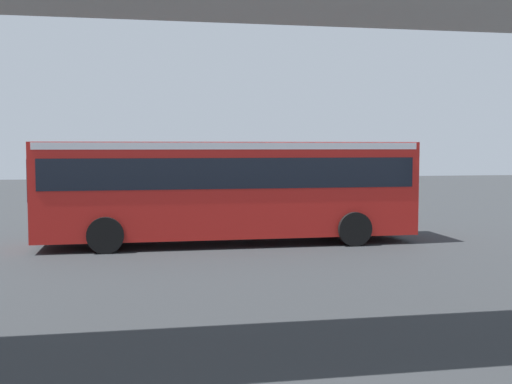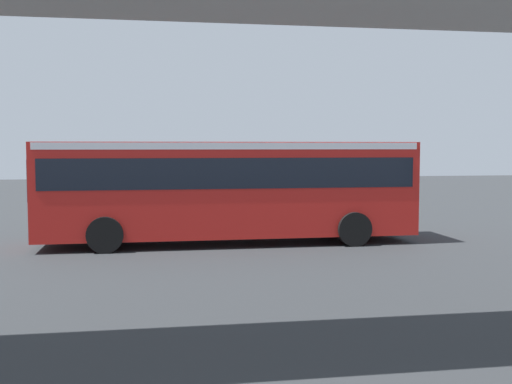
% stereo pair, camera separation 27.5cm
% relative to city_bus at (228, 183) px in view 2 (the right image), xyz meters
% --- Properties ---
extents(ground, '(80.00, 80.00, 0.00)m').
position_rel_city_bus_xyz_m(ground, '(1.12, -0.49, -1.88)').
color(ground, '#2D3033').
extents(city_bus, '(11.54, 2.85, 3.15)m').
position_rel_city_bus_xyz_m(city_bus, '(0.00, 0.00, 0.00)').
color(city_bus, red).
rests_on(city_bus, ground).
extents(traffic_sign, '(0.08, 0.60, 2.80)m').
position_rel_city_bus_xyz_m(traffic_sign, '(-4.61, -3.71, 0.01)').
color(traffic_sign, slate).
rests_on(traffic_sign, ground).
extents(lane_dash_leftmost, '(2.00, 0.20, 0.01)m').
position_rel_city_bus_xyz_m(lane_dash_leftmost, '(-6.88, -3.93, -1.88)').
color(lane_dash_leftmost, silver).
rests_on(lane_dash_leftmost, ground).
extents(lane_dash_left, '(2.00, 0.20, 0.01)m').
position_rel_city_bus_xyz_m(lane_dash_left, '(-2.88, -3.93, -1.88)').
color(lane_dash_left, silver).
rests_on(lane_dash_left, ground).
extents(lane_dash_centre, '(2.00, 0.20, 0.01)m').
position_rel_city_bus_xyz_m(lane_dash_centre, '(1.12, -3.93, -1.88)').
color(lane_dash_centre, silver).
rests_on(lane_dash_centre, ground).
extents(lane_dash_right, '(2.00, 0.20, 0.01)m').
position_rel_city_bus_xyz_m(lane_dash_right, '(5.12, -3.93, -1.88)').
color(lane_dash_right, silver).
rests_on(lane_dash_right, ground).
extents(pedestrian_overpass, '(24.19, 2.60, 6.58)m').
position_rel_city_bus_xyz_m(pedestrian_overpass, '(1.12, 10.53, 2.92)').
color(pedestrian_overpass, '#B2ADA5').
rests_on(pedestrian_overpass, ground).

